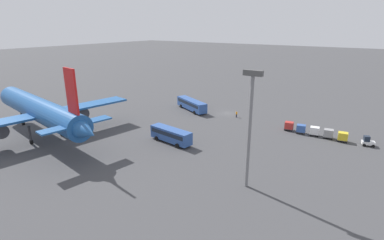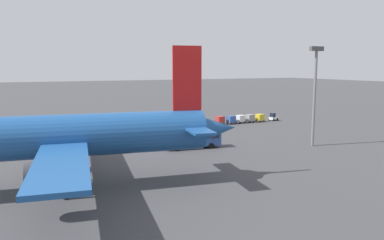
# 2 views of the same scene
# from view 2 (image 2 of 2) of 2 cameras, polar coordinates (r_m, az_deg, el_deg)

# --- Properties ---
(ground_plane) EXTENTS (600.00, 600.00, 0.00)m
(ground_plane) POSITION_cam_2_polar(r_m,az_deg,el_deg) (90.42, -7.64, -1.11)
(ground_plane) COLOR #424244
(airplane) EXTENTS (45.65, 39.06, 16.98)m
(airplane) POSITION_cam_2_polar(r_m,az_deg,el_deg) (45.73, -20.45, -2.50)
(airplane) COLOR #1E5193
(airplane) RESTS_ON ground
(shuttle_bus_near) EXTENTS (12.75, 7.91, 3.13)m
(shuttle_bus_near) POSITION_cam_2_polar(r_m,az_deg,el_deg) (84.75, -13.41, -0.59)
(shuttle_bus_near) COLOR #2D5199
(shuttle_bus_near) RESTS_ON ground
(shuttle_bus_far) EXTENTS (10.32, 3.78, 3.09)m
(shuttle_bus_far) POSITION_cam_2_polar(r_m,az_deg,el_deg) (66.37, 0.06, -2.77)
(shuttle_bus_far) COLOR #2D5199
(shuttle_bus_far) RESTS_ON ground
(baggage_tug) EXTENTS (2.68, 2.23, 2.10)m
(baggage_tug) POSITION_cam_2_polar(r_m,az_deg,el_deg) (102.89, 12.26, 0.43)
(baggage_tug) COLOR white
(baggage_tug) RESTS_ON ground
(worker_person) EXTENTS (0.38, 0.38, 1.74)m
(worker_person) POSITION_cam_2_polar(r_m,az_deg,el_deg) (89.88, -4.80, -0.55)
(worker_person) COLOR #1E1E2D
(worker_person) RESTS_ON ground
(cargo_cart_yellow) EXTENTS (2.24, 1.99, 2.06)m
(cargo_cart_yellow) POSITION_cam_2_polar(r_m,az_deg,el_deg) (99.74, 10.32, 0.39)
(cargo_cart_yellow) COLOR #38383D
(cargo_cart_yellow) RESTS_ON ground
(cargo_cart_grey) EXTENTS (2.24, 1.99, 2.06)m
(cargo_cart_grey) POSITION_cam_2_polar(r_m,az_deg,el_deg) (98.33, 8.82, 0.32)
(cargo_cart_grey) COLOR #38383D
(cargo_cart_grey) RESTS_ON ground
(cargo_cart_white) EXTENTS (2.24, 1.99, 2.06)m
(cargo_cart_white) POSITION_cam_2_polar(r_m,az_deg,el_deg) (96.70, 7.40, 0.21)
(cargo_cart_white) COLOR #38383D
(cargo_cart_white) RESTS_ON ground
(cargo_cart_blue) EXTENTS (2.24, 1.99, 2.06)m
(cargo_cart_blue) POSITION_cam_2_polar(r_m,az_deg,el_deg) (94.99, 5.98, 0.10)
(cargo_cart_blue) COLOR #38383D
(cargo_cart_blue) RESTS_ON ground
(cargo_cart_red) EXTENTS (2.24, 1.99, 2.06)m
(cargo_cart_red) POSITION_cam_2_polar(r_m,az_deg,el_deg) (93.97, 4.29, 0.03)
(cargo_cart_red) COLOR #38383D
(cargo_cart_red) RESTS_ON ground
(light_pole) EXTENTS (2.80, 0.70, 17.98)m
(light_pole) POSITION_cam_2_polar(r_m,az_deg,el_deg) (70.98, 18.23, 4.97)
(light_pole) COLOR slate
(light_pole) RESTS_ON ground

